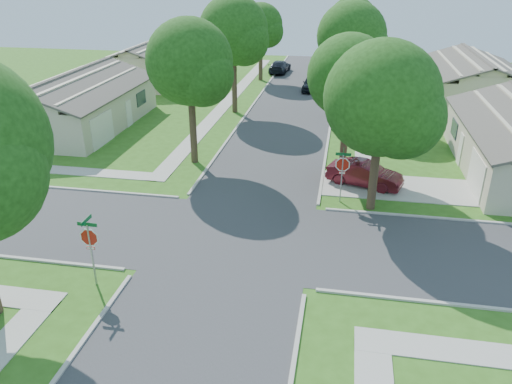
{
  "coord_description": "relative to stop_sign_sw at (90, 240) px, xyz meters",
  "views": [
    {
      "loc": [
        4.57,
        -19.9,
        11.75
      ],
      "look_at": [
        0.65,
        1.71,
        1.6
      ],
      "focal_mm": 35.0,
      "sensor_mm": 36.0,
      "label": 1
    }
  ],
  "objects": [
    {
      "name": "sidewalk_nw",
      "position": [
        -1.4,
        30.7,
        -2.01
      ],
      "size": [
        1.2,
        40.0,
        0.04
      ],
      "primitive_type": "cube",
      "color": "#9E9B91",
      "rests_on": "ground"
    },
    {
      "name": "house_nw_far",
      "position": [
        -11.29,
        36.7,
        -0.51
      ],
      "size": [
        8.42,
        13.6,
        4.23
      ],
      "color": "#B5A88F",
      "rests_on": "ground"
    },
    {
      "name": "tree_w_mid",
      "position": [
        0.06,
        25.71,
        4.46
      ],
      "size": [
        5.8,
        5.6,
        9.56
      ],
      "color": "#38281C",
      "rests_on": "ground"
    },
    {
      "name": "tree_w_near",
      "position": [
        0.06,
        13.71,
        4.08
      ],
      "size": [
        5.38,
        5.2,
        8.97
      ],
      "color": "#38281C",
      "rests_on": "ground"
    },
    {
      "name": "car_curb_east",
      "position": [
        5.9,
        34.83,
        -1.3
      ],
      "size": [
        1.9,
        4.34,
        1.46
      ],
      "primitive_type": "imported",
      "rotation": [
        0.0,
        0.0,
        -0.04
      ],
      "color": "black",
      "rests_on": "ground"
    },
    {
      "name": "road_ns",
      "position": [
        4.7,
        4.7,
        -2.03
      ],
      "size": [
        7.0,
        100.0,
        0.02
      ],
      "primitive_type": "cube",
      "color": "#333335",
      "rests_on": "ground"
    },
    {
      "name": "driveway",
      "position": [
        12.6,
        11.8,
        -2.01
      ],
      "size": [
        8.8,
        3.6,
        0.05
      ],
      "primitive_type": "cube",
      "color": "#9E9B91",
      "rests_on": "ground"
    },
    {
      "name": "stop_sign_ne",
      "position": [
        9.4,
        9.4,
        0.0
      ],
      "size": [
        1.05,
        0.8,
        2.98
      ],
      "color": "gray",
      "rests_on": "ground"
    },
    {
      "name": "tree_ne_corner",
      "position": [
        11.06,
        8.91,
        3.56
      ],
      "size": [
        5.8,
        5.6,
        8.66
      ],
      "color": "#38281C",
      "rests_on": "ground"
    },
    {
      "name": "house_ne_far",
      "position": [
        20.69,
        33.7,
        -0.51
      ],
      "size": [
        8.42,
        13.6,
        4.23
      ],
      "color": "#B5A88F",
      "rests_on": "ground"
    },
    {
      "name": "tree_e_mid",
      "position": [
        9.46,
        25.71,
        4.22
      ],
      "size": [
        5.59,
        5.4,
        9.21
      ],
      "color": "#38281C",
      "rests_on": "ground"
    },
    {
      "name": "tree_e_near",
      "position": [
        9.45,
        13.71,
        3.61
      ],
      "size": [
        4.97,
        4.8,
        8.28
      ],
      "color": "#38281C",
      "rests_on": "ground"
    },
    {
      "name": "tree_w_far",
      "position": [
        0.05,
        38.71,
        3.48
      ],
      "size": [
        4.76,
        4.6,
        8.04
      ],
      "color": "#38281C",
      "rests_on": "ground"
    },
    {
      "name": "car_driveway",
      "position": [
        10.7,
        11.87,
        -1.33
      ],
      "size": [
        4.51,
        2.75,
        1.4
      ],
      "primitive_type": "imported",
      "rotation": [
        0.0,
        0.0,
        1.25
      ],
      "color": "#4A0F16",
      "rests_on": "ground"
    },
    {
      "name": "house_nw_near",
      "position": [
        -11.29,
        19.7,
        -0.51
      ],
      "size": [
        8.42,
        13.6,
        4.23
      ],
      "color": "#B5A88F",
      "rests_on": "ground"
    },
    {
      "name": "sidewalk_ne",
      "position": [
        10.8,
        30.7,
        -2.01
      ],
      "size": [
        1.2,
        40.0,
        0.04
      ],
      "primitive_type": "cube",
      "color": "#9E9B91",
      "rests_on": "ground"
    },
    {
      "name": "car_curb_west",
      "position": [
        1.5,
        43.1,
        -1.34
      ],
      "size": [
        2.29,
        4.91,
        1.39
      ],
      "primitive_type": "imported",
      "rotation": [
        0.0,
        0.0,
        3.07
      ],
      "color": "black",
      "rests_on": "ground"
    },
    {
      "name": "stop_sign_sw",
      "position": [
        0.0,
        0.0,
        0.0
      ],
      "size": [
        1.05,
        0.8,
        2.98
      ],
      "color": "gray",
      "rests_on": "ground"
    },
    {
      "name": "ground",
      "position": [
        4.7,
        4.7,
        -2.03
      ],
      "size": [
        100.0,
        100.0,
        0.0
      ],
      "primitive_type": "plane",
      "color": "#325D19",
      "rests_on": "ground"
    },
    {
      "name": "tree_e_far",
      "position": [
        9.45,
        38.71,
        3.95
      ],
      "size": [
        5.17,
        5.0,
        8.72
      ],
      "color": "#38281C",
      "rests_on": "ground"
    }
  ]
}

